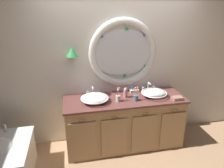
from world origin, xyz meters
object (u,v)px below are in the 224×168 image
Objects in this scene: sink_basin_left at (95,98)px; folded_hand_towel at (177,98)px; toothbrush_holder_left at (118,98)px; sink_basin_right at (154,93)px; soap_dispenser at (125,93)px; toiletry_basket at (134,90)px; toothbrush_holder_right at (136,97)px.

sink_basin_left is 1.26m from folded_hand_towel.
toothbrush_holder_left is at bearing -8.84° from sink_basin_left.
sink_basin_right is 2.46× the size of soap_dispenser.
toothbrush_holder_left is (-0.60, -0.05, -0.00)m from sink_basin_right.
sink_basin_left is 0.50m from soap_dispenser.
soap_dispenser reaches higher than folded_hand_towel.
toiletry_basket reaches higher than folded_hand_towel.
sink_basin_right is 0.34m from toothbrush_holder_right.
soap_dispenser is at bearing 162.34° from folded_hand_towel.
toothbrush_holder_right is (0.27, -0.03, -0.01)m from toothbrush_holder_left.
toothbrush_holder_left reaches higher than soap_dispenser.
soap_dispenser is at bearing 38.68° from toothbrush_holder_left.
toothbrush_holder_left reaches higher than sink_basin_right.
sink_basin_right is at bearing 0.00° from sink_basin_left.
soap_dispenser is (0.15, 0.12, 0.01)m from toothbrush_holder_left.
soap_dispenser is 1.04× the size of folded_hand_towel.
toiletry_basket is at bearing 19.83° from sink_basin_left.
soap_dispenser reaches higher than toiletry_basket.
sink_basin_right is 0.60m from toothbrush_holder_left.
toothbrush_holder_right is 0.34m from toiletry_basket.
toothbrush_holder_left is (0.35, -0.05, 0.00)m from sink_basin_left.
toiletry_basket is at bearing 42.82° from soap_dispenser.
toothbrush_holder_left is 0.46m from toiletry_basket.
toiletry_basket is (-0.56, 0.43, 0.01)m from folded_hand_towel.
toiletry_basket is (0.35, 0.30, -0.03)m from toothbrush_holder_left.
toiletry_basket is at bearing 142.37° from folded_hand_towel.
sink_basin_right is 2.56× the size of folded_hand_towel.
sink_basin_right is 0.35m from toiletry_basket.
soap_dispenser is 0.80m from folded_hand_towel.
sink_basin_left is 2.56× the size of soap_dispenser.
soap_dispenser reaches higher than sink_basin_right.
sink_basin_left is 1.91× the size of toothbrush_holder_left.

